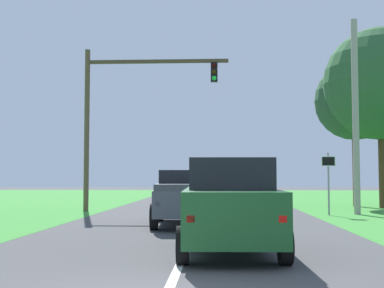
{
  "coord_description": "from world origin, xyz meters",
  "views": [
    {
      "loc": [
        0.72,
        -6.36,
        1.65
      ],
      "look_at": [
        -0.29,
        13.75,
        2.89
      ],
      "focal_mm": 48.86,
      "sensor_mm": 36.0,
      "label": 1
    }
  ],
  "objects": [
    {
      "name": "oak_tree_right",
      "position": [
        9.17,
        21.0,
        6.44
      ],
      "size": [
        5.86,
        5.86,
        9.38
      ],
      "color": "#4C351E",
      "rests_on": "ground_plane"
    },
    {
      "name": "extra_tree_1",
      "position": [
        8.22,
        22.48,
        5.76
      ],
      "size": [
        4.34,
        4.34,
        7.96
      ],
      "color": "#4C351E",
      "rests_on": "ground_plane"
    },
    {
      "name": "keep_moving_sign",
      "position": [
        5.38,
        15.96,
        1.68
      ],
      "size": [
        0.6,
        0.09,
        2.62
      ],
      "color": "gray",
      "rests_on": "ground_plane"
    },
    {
      "name": "utility_pole_right",
      "position": [
        6.7,
        16.51,
        4.26
      ],
      "size": [
        0.28,
        0.28,
        8.52
      ],
      "primitive_type": "cylinder",
      "color": "#9E998E",
      "rests_on": "ground_plane"
    },
    {
      "name": "ground_plane",
      "position": [
        0.0,
        9.77,
        0.0
      ],
      "size": [
        120.0,
        120.0,
        0.0
      ],
      "primitive_type": "plane",
      "color": "#424244"
    },
    {
      "name": "red_suv_near",
      "position": [
        0.97,
        4.99,
        1.05
      ],
      "size": [
        2.25,
        4.68,
        2.01
      ],
      "color": "#194C23",
      "rests_on": "ground_plane"
    },
    {
      "name": "pickup_truck_lead",
      "position": [
        -0.36,
        11.16,
        0.95
      ],
      "size": [
        2.38,
        5.2,
        1.84
      ],
      "color": "#4C515B",
      "rests_on": "ground_plane"
    },
    {
      "name": "traffic_light",
      "position": [
        -3.76,
        17.96,
        5.02
      ],
      "size": [
        6.83,
        0.4,
        7.67
      ],
      "color": "brown",
      "rests_on": "ground_plane"
    }
  ]
}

